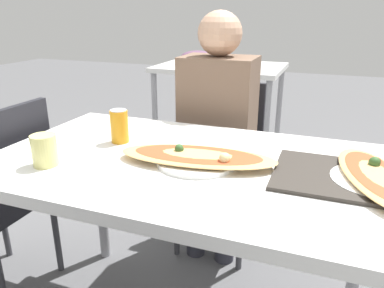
# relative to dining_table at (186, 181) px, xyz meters

# --- Properties ---
(dining_table) EXTENTS (1.32, 0.79, 0.77)m
(dining_table) POSITION_rel_dining_table_xyz_m (0.00, 0.00, 0.00)
(dining_table) COLOR white
(dining_table) RESTS_ON ground_plane
(chair_far_seated) EXTENTS (0.40, 0.40, 0.89)m
(chair_far_seated) POSITION_rel_dining_table_xyz_m (-0.08, 0.73, -0.19)
(chair_far_seated) COLOR black
(chair_far_seated) RESTS_ON ground_plane
(chair_side_left) EXTENTS (0.40, 0.40, 0.89)m
(chair_side_left) POSITION_rel_dining_table_xyz_m (-0.85, -0.01, -0.19)
(chair_side_left) COLOR black
(chair_side_left) RESTS_ON ground_plane
(person_seated) EXTENTS (0.35, 0.26, 1.24)m
(person_seated) POSITION_rel_dining_table_xyz_m (-0.08, 0.61, 0.04)
(person_seated) COLOR #2D2D38
(person_seated) RESTS_ON ground_plane
(pizza_main) EXTENTS (0.54, 0.26, 0.06)m
(pizza_main) POSITION_rel_dining_table_xyz_m (0.04, -0.01, 0.10)
(pizza_main) COLOR white
(pizza_main) RESTS_ON dining_table
(soda_can) EXTENTS (0.07, 0.07, 0.12)m
(soda_can) POSITION_rel_dining_table_xyz_m (-0.30, 0.08, 0.14)
(soda_can) COLOR orange
(soda_can) RESTS_ON dining_table
(drink_glass) EXTENTS (0.08, 0.08, 0.10)m
(drink_glass) POSITION_rel_dining_table_xyz_m (-0.41, -0.20, 0.13)
(drink_glass) COLOR #E0DB7F
(drink_glass) RESTS_ON dining_table
(serving_tray) EXTENTS (0.44, 0.31, 0.01)m
(serving_tray) POSITION_rel_dining_table_xyz_m (0.51, 0.02, 0.08)
(serving_tray) COLOR #332D28
(serving_tray) RESTS_ON dining_table
(pizza_second) EXTENTS (0.29, 0.47, 0.06)m
(pizza_second) POSITION_rel_dining_table_xyz_m (0.58, 0.02, 0.10)
(pizza_second) COLOR white
(pizza_second) RESTS_ON dining_table
(background_table) EXTENTS (1.10, 0.80, 0.89)m
(background_table) POSITION_rel_dining_table_xyz_m (-0.57, 2.19, 0.02)
(background_table) COLOR white
(background_table) RESTS_ON ground_plane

